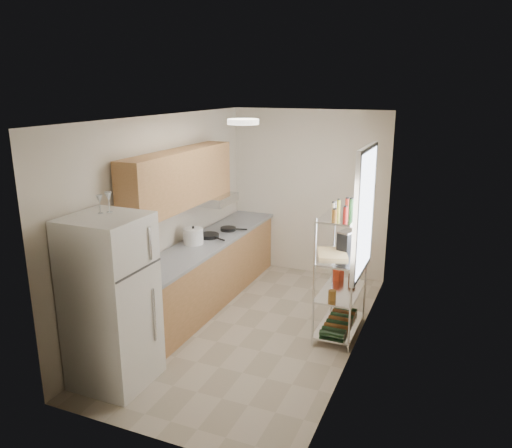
{
  "coord_description": "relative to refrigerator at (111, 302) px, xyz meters",
  "views": [
    {
      "loc": [
        2.21,
        -5.23,
        2.94
      ],
      "look_at": [
        -0.08,
        0.25,
        1.29
      ],
      "focal_mm": 35.0,
      "sensor_mm": 36.0,
      "label": 1
    }
  ],
  "objects": [
    {
      "name": "counter_run",
      "position": [
        -0.05,
        2.03,
        -0.42
      ],
      "size": [
        0.63,
        3.51,
        0.9
      ],
      "color": "tan",
      "rests_on": "ground"
    },
    {
      "name": "cutting_board",
      "position": [
        1.76,
        1.85,
        0.15
      ],
      "size": [
        0.46,
        0.52,
        0.03
      ],
      "primitive_type": "cube",
      "rotation": [
        0.0,
        0.0,
        0.32
      ],
      "color": "tan",
      "rests_on": "bakers_rack"
    },
    {
      "name": "wine_glass_a",
      "position": [
        -0.05,
        0.14,
        0.98
      ],
      "size": [
        0.07,
        0.07,
        0.2
      ],
      "primitive_type": null,
      "color": "silver",
      "rests_on": "refrigerator"
    },
    {
      "name": "bakers_rack",
      "position": [
        1.88,
        1.88,
        0.23
      ],
      "size": [
        0.45,
        0.9,
        1.73
      ],
      "color": "silver",
      "rests_on": "ground"
    },
    {
      "name": "window",
      "position": [
        2.1,
        1.94,
        0.67
      ],
      "size": [
        0.06,
        1.0,
        1.46
      ],
      "primitive_type": "cube",
      "color": "white",
      "rests_on": "room"
    },
    {
      "name": "frying_pan_small",
      "position": [
        0.01,
        2.64,
        0.05
      ],
      "size": [
        0.28,
        0.28,
        0.05
      ],
      "primitive_type": "cylinder",
      "rotation": [
        0.0,
        0.0,
        0.29
      ],
      "color": "black",
      "rests_on": "counter_run"
    },
    {
      "name": "rice_cooker",
      "position": [
        -0.14,
        1.89,
        0.13
      ],
      "size": [
        0.26,
        0.26,
        0.21
      ],
      "primitive_type": "cylinder",
      "color": "white",
      "rests_on": "counter_run"
    },
    {
      "name": "espresso_machine",
      "position": [
        1.89,
        2.04,
        0.26
      ],
      "size": [
        0.21,
        0.26,
        0.26
      ],
      "primitive_type": "cube",
      "rotation": [
        0.0,
        0.0,
        -0.31
      ],
      "color": "black",
      "rests_on": "bakers_rack"
    },
    {
      "name": "storage_bag",
      "position": [
        1.77,
        2.22,
        -0.24
      ],
      "size": [
        0.12,
        0.14,
        0.14
      ],
      "primitive_type": "cube",
      "rotation": [
        0.0,
        0.0,
        -0.27
      ],
      "color": "#AB3015",
      "rests_on": "bakers_rack"
    },
    {
      "name": "refrigerator",
      "position": [
        0.0,
        0.0,
        0.0
      ],
      "size": [
        0.72,
        0.72,
        1.75
      ],
      "primitive_type": "cube",
      "color": "white",
      "rests_on": "ground"
    },
    {
      "name": "upper_cabinets",
      "position": [
        -0.18,
        1.69,
        0.93
      ],
      "size": [
        0.33,
        2.2,
        0.72
      ],
      "primitive_type": "cube",
      "color": "tan",
      "rests_on": "room"
    },
    {
      "name": "range_hood",
      "position": [
        -0.13,
        2.49,
        0.51
      ],
      "size": [
        0.5,
        0.6,
        0.12
      ],
      "primitive_type": "cube",
      "color": "#B7BABC",
      "rests_on": "room"
    },
    {
      "name": "ceiling_dome",
      "position": [
        0.87,
        1.29,
        1.69
      ],
      "size": [
        0.34,
        0.34,
        0.05
      ],
      "primitive_type": "cylinder",
      "color": "white",
      "rests_on": "room"
    },
    {
      "name": "wine_glass_b",
      "position": [
        -0.1,
        0.07,
        0.97
      ],
      "size": [
        0.07,
        0.07,
        0.18
      ],
      "primitive_type": null,
      "color": "silver",
      "rests_on": "refrigerator"
    },
    {
      "name": "frying_pan_large",
      "position": [
        -0.09,
        2.23,
        0.05
      ],
      "size": [
        0.36,
        0.36,
        0.05
      ],
      "primitive_type": "cylinder",
      "rotation": [
        0.0,
        0.0,
        -0.36
      ],
      "color": "black",
      "rests_on": "counter_run"
    },
    {
      "name": "room",
      "position": [
        0.87,
        1.59,
        0.42
      ],
      "size": [
        2.52,
        4.42,
        2.62
      ],
      "color": "#B2A591",
      "rests_on": "ground"
    }
  ]
}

